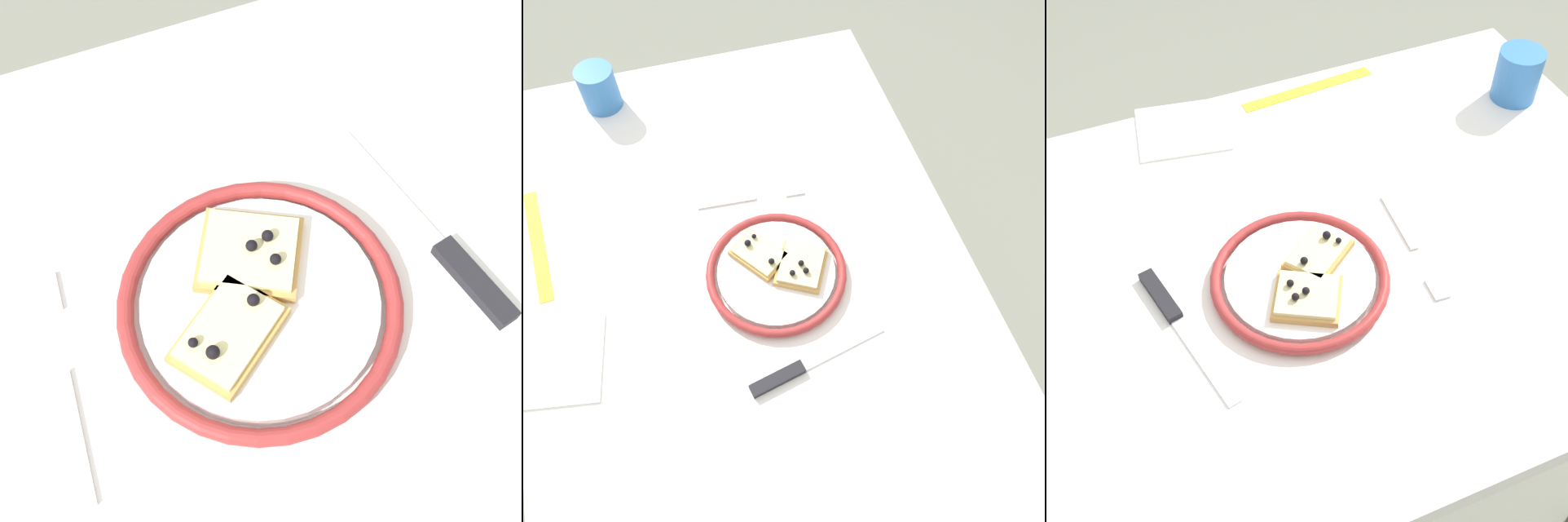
# 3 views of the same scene
# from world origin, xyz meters

# --- Properties ---
(ground_plane) EXTENTS (6.00, 6.00, 0.00)m
(ground_plane) POSITION_xyz_m (0.00, 0.00, 0.00)
(ground_plane) COLOR gray
(dining_table) EXTENTS (1.13, 0.77, 0.76)m
(dining_table) POSITION_xyz_m (0.00, 0.00, 0.67)
(dining_table) COLOR white
(dining_table) RESTS_ON ground_plane
(plate) EXTENTS (0.24, 0.24, 0.02)m
(plate) POSITION_xyz_m (0.02, 0.05, 0.77)
(plate) COLOR white
(plate) RESTS_ON dining_table
(pizza_slice_near) EXTENTS (0.11, 0.10, 0.03)m
(pizza_slice_near) POSITION_xyz_m (-0.02, 0.03, 0.78)
(pizza_slice_near) COLOR tan
(pizza_slice_near) RESTS_ON plate
(pizza_slice_far) EXTENTS (0.11, 0.11, 0.03)m
(pizza_slice_far) POSITION_xyz_m (0.02, 0.09, 0.78)
(pizza_slice_far) COLOR tan
(pizza_slice_far) RESTS_ON plate
(knife) EXTENTS (0.07, 0.24, 0.01)m
(knife) POSITION_xyz_m (0.19, 0.03, 0.76)
(knife) COLOR silver
(knife) RESTS_ON dining_table
(fork) EXTENTS (0.03, 0.20, 0.00)m
(fork) POSITION_xyz_m (-0.15, 0.05, 0.76)
(fork) COLOR silver
(fork) RESTS_ON dining_table
(cup) EXTENTS (0.08, 0.08, 0.09)m
(cup) POSITION_xyz_m (-0.48, -0.19, 0.80)
(cup) COLOR #3372BF
(cup) RESTS_ON dining_table
(measuring_tape) EXTENTS (0.24, 0.04, 0.00)m
(measuring_tape) POSITION_xyz_m (-0.16, -0.34, 0.76)
(measuring_tape) COLOR yellow
(measuring_tape) RESTS_ON dining_table
(napkin) EXTENTS (0.17, 0.16, 0.00)m
(napkin) POSITION_xyz_m (0.07, -0.32, 0.76)
(napkin) COLOR white
(napkin) RESTS_ON dining_table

